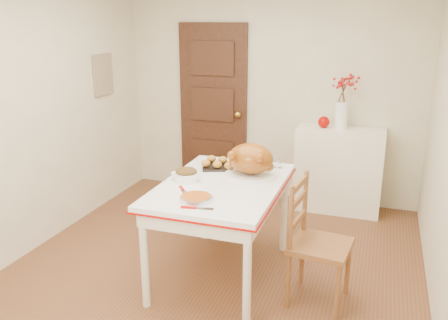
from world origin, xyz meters
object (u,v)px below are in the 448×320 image
(kitchen_table, at_px, (222,230))
(chair_oak, at_px, (321,243))
(turkey_platter, at_px, (251,160))
(pumpkin_pie, at_px, (196,197))
(sideboard, at_px, (338,170))

(kitchen_table, bearing_deg, chair_oak, -7.74)
(kitchen_table, relative_size, turkey_platter, 3.14)
(chair_oak, xyz_separation_m, pumpkin_pie, (-0.88, -0.30, 0.37))
(pumpkin_pie, bearing_deg, chair_oak, 18.89)
(sideboard, xyz_separation_m, chair_oak, (0.06, -1.89, 0.02))
(kitchen_table, distance_m, turkey_platter, 0.63)
(kitchen_table, xyz_separation_m, turkey_platter, (0.17, 0.24, 0.56))
(chair_oak, distance_m, turkey_platter, 0.88)
(sideboard, bearing_deg, turkey_platter, -111.01)
(sideboard, xyz_separation_m, pumpkin_pie, (-0.82, -2.19, 0.39))
(chair_oak, height_order, pumpkin_pie, chair_oak)
(sideboard, height_order, pumpkin_pie, sideboard)
(turkey_platter, distance_m, pumpkin_pie, 0.70)
(kitchen_table, relative_size, chair_oak, 1.42)
(turkey_platter, bearing_deg, kitchen_table, -131.03)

